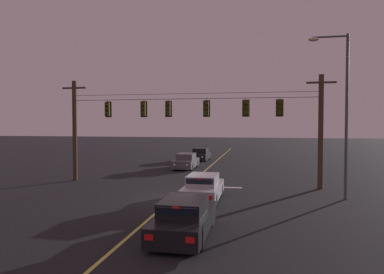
# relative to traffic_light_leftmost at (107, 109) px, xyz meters

# --- Properties ---
(ground_plane) EXTENTS (180.00, 180.00, 0.00)m
(ground_plane) POSITION_rel_traffic_light_leftmost_xyz_m (5.89, -4.39, -5.15)
(ground_plane) COLOR black
(lane_centre_stripe) EXTENTS (0.14, 60.00, 0.01)m
(lane_centre_stripe) POSITION_rel_traffic_light_leftmost_xyz_m (5.89, 6.02, -5.15)
(lane_centre_stripe) COLOR #D1C64C
(lane_centre_stripe) RESTS_ON ground
(stop_bar_paint) EXTENTS (3.40, 0.36, 0.01)m
(stop_bar_paint) POSITION_rel_traffic_light_leftmost_xyz_m (7.79, -0.58, -5.15)
(stop_bar_paint) COLOR silver
(stop_bar_paint) RESTS_ON ground
(signal_span_assembly) EXTENTS (18.70, 0.32, 7.20)m
(signal_span_assembly) POSITION_rel_traffic_light_leftmost_xyz_m (5.89, 0.02, -1.40)
(signal_span_assembly) COLOR #423021
(signal_span_assembly) RESTS_ON ground
(traffic_light_leftmost) EXTENTS (0.48, 0.41, 1.22)m
(traffic_light_leftmost) POSITION_rel_traffic_light_leftmost_xyz_m (0.00, 0.00, 0.00)
(traffic_light_leftmost) COLOR black
(traffic_light_left_inner) EXTENTS (0.48, 0.41, 1.22)m
(traffic_light_left_inner) POSITION_rel_traffic_light_leftmost_xyz_m (2.65, 0.00, 0.00)
(traffic_light_left_inner) COLOR black
(traffic_light_centre) EXTENTS (0.48, 0.41, 1.22)m
(traffic_light_centre) POSITION_rel_traffic_light_leftmost_xyz_m (4.42, 0.00, 0.00)
(traffic_light_centre) COLOR black
(traffic_light_right_inner) EXTENTS (0.48, 0.41, 1.22)m
(traffic_light_right_inner) POSITION_rel_traffic_light_leftmost_xyz_m (7.06, 0.00, 0.00)
(traffic_light_right_inner) COLOR black
(traffic_light_rightmost) EXTENTS (0.48, 0.41, 1.22)m
(traffic_light_rightmost) POSITION_rel_traffic_light_leftmost_xyz_m (9.67, 0.00, 0.00)
(traffic_light_rightmost) COLOR black
(traffic_light_far_right) EXTENTS (0.48, 0.41, 1.22)m
(traffic_light_far_right) POSITION_rel_traffic_light_leftmost_xyz_m (11.83, 0.00, 0.00)
(traffic_light_far_right) COLOR black
(car_waiting_near_lane) EXTENTS (1.80, 4.33, 1.39)m
(car_waiting_near_lane) POSITION_rel_traffic_light_leftmost_xyz_m (7.59, -4.57, -4.50)
(car_waiting_near_lane) COLOR #A5A5AD
(car_waiting_near_lane) RESTS_ON ground
(car_oncoming_lead) EXTENTS (1.80, 4.42, 1.39)m
(car_oncoming_lead) POSITION_rel_traffic_light_leftmost_xyz_m (3.89, 8.34, -4.50)
(car_oncoming_lead) COLOR #4C4C51
(car_oncoming_lead) RESTS_ON ground
(car_oncoming_trailing) EXTENTS (1.80, 4.42, 1.39)m
(car_oncoming_trailing) POSITION_rel_traffic_light_leftmost_xyz_m (4.02, 15.77, -4.50)
(car_oncoming_trailing) COLOR black
(car_oncoming_trailing) RESTS_ON ground
(car_waiting_second_near) EXTENTS (1.80, 4.33, 1.39)m
(car_waiting_second_near) POSITION_rel_traffic_light_leftmost_xyz_m (7.86, -10.59, -4.50)
(car_waiting_second_near) COLOR black
(car_waiting_second_near) RESTS_ON ground
(street_lamp_corner) EXTENTS (2.11, 0.30, 8.93)m
(street_lamp_corner) POSITION_rel_traffic_light_leftmost_xyz_m (14.86, -2.94, 0.14)
(street_lamp_corner) COLOR #4C4F54
(street_lamp_corner) RESTS_ON ground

